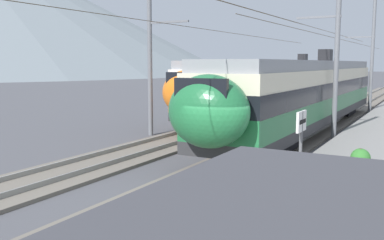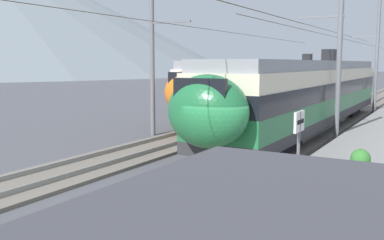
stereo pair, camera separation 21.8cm
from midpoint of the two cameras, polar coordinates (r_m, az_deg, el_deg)
ground_plane at (r=12.49m, az=2.99°, el=-10.01°), size 400.00×400.00×0.00m
track_near at (r=12.85m, az=-0.54°, el=-9.17°), size 120.00×3.00×0.28m
track_far at (r=15.66m, az=-15.92°, el=-6.43°), size 120.00×3.00×0.28m
train_near_platform at (r=24.14m, az=14.38°, el=3.56°), size 24.64×2.90×4.27m
train_far_track at (r=36.30m, az=11.66°, el=4.86°), size 33.11×2.98×4.27m
catenary_mast_mid at (r=21.94m, az=17.58°, el=7.74°), size 41.18×2.10×7.65m
catenary_mast_east at (r=34.62m, az=21.92°, el=7.87°), size 41.18×2.10×8.50m
catenary_mast_far_side at (r=22.64m, az=-5.42°, el=8.13°), size 41.18×2.41×7.74m
platform_sign at (r=11.03m, az=13.36°, el=-1.94°), size 0.70×0.08×2.22m
passenger_walking at (r=8.19m, az=9.73°, el=-10.01°), size 0.53×0.22×1.69m
handbag_beside_passenger at (r=8.92m, az=8.64°, el=-14.07°), size 0.32×0.18×0.38m
potted_plant_platform_edge at (r=14.24m, az=20.51°, el=-4.95°), size 0.59×0.59×0.83m
potted_plant_by_shelter at (r=9.24m, az=11.69°, el=-11.86°), size 0.43×0.43×0.66m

